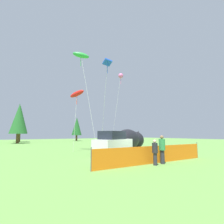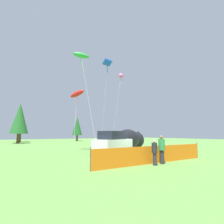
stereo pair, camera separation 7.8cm
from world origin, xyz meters
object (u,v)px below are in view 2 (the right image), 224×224
Objects in this scene: kite_green_fish at (81,56)px; spectator_in_white_shirt at (155,151)px; spectator_in_grey_shirt at (162,148)px; kite_pink_octopus at (121,76)px; inflatable_cat at (130,140)px; parked_car at (113,144)px; folding_chair at (152,149)px; kite_blue_box at (107,65)px; kite_red_lizard at (77,94)px.

spectator_in_white_shirt is at bearing -84.69° from kite_green_fish.
kite_pink_octopus reaches higher than spectator_in_grey_shirt.
kite_green_fish reaches higher than inflatable_cat.
spectator_in_white_shirt is (-0.48, -5.49, -0.21)m from parked_car.
folding_chair is 12.95m from kite_pink_octopus.
kite_blue_box is at bearing -27.88° from folding_chair.
kite_blue_box is (0.79, 8.26, 8.93)m from spectator_in_grey_shirt.
folding_chair is 10.88m from kite_red_lizard.
kite_blue_box reaches higher than inflatable_cat.
kite_green_fish is (-1.76, 9.91, 9.99)m from spectator_in_grey_shirt.
kite_red_lizard is (-1.46, 11.58, 5.80)m from spectator_in_grey_shirt.
kite_green_fish reaches higher than parked_car.
spectator_in_grey_shirt is (0.35, -5.38, -0.06)m from parked_car.
kite_pink_octopus is at bearing 5.53° from kite_red_lizard.
kite_pink_octopus is at bearing 41.60° from inflatable_cat.
spectator_in_grey_shirt is 0.85m from spectator_in_white_shirt.
kite_green_fish is at bearing -20.61° from folding_chair.
parked_car is 6.47m from inflatable_cat.
kite_pink_octopus is at bearing 64.90° from spectator_in_grey_shirt.
parked_car is 11.00m from kite_green_fish.
kite_green_fish reaches higher than kite_blue_box.
inflatable_cat reaches higher than folding_chair.
spectator_in_white_shirt is 0.22× the size of kite_red_lizard.
spectator_in_white_shirt is at bearing 68.72° from folding_chair.
inflatable_cat is (5.19, 3.87, 0.09)m from parked_car.
spectator_in_grey_shirt is at bearing -95.45° from kite_blue_box.
kite_pink_octopus is (6.10, 6.90, 9.53)m from parked_car.
inflatable_cat is at bearing -78.49° from folding_chair.
inflatable_cat is 4.24× the size of spectator_in_white_shirt.
inflatable_cat is at bearing 58.79° from spectator_in_white_shirt.
spectator_in_white_shirt is 17.08m from kite_pink_octopus.
spectator_in_grey_shirt is 1.17× the size of spectator_in_white_shirt.
spectator_in_grey_shirt is 16.61m from kite_pink_octopus.
kite_blue_box reaches higher than kite_red_lizard.
spectator_in_grey_shirt is at bearing 7.64° from spectator_in_white_shirt.
folding_chair is at bearing -34.13° from parked_car.
folding_chair is 0.08× the size of kite_green_fish.
kite_green_fish is at bearing 100.06° from spectator_in_grey_shirt.
folding_chair is 6.49m from spectator_in_white_shirt.
spectator_in_grey_shirt is at bearing -107.71° from parked_car.
parked_car is 5.03× the size of folding_chair.
parked_car is 8.53m from kite_red_lizard.
spectator_in_white_shirt is 13.14m from kite_red_lizard.
kite_pink_octopus is 8.17m from kite_red_lizard.
kite_pink_octopus is (4.96, 4.02, 0.66)m from kite_blue_box.
kite_green_fish is at bearing -162.47° from kite_pink_octopus.
folding_chair is at bearing -104.15° from kite_pink_octopus.
parked_car is at bearing -111.52° from kite_blue_box.
kite_pink_octopus is (6.58, 12.39, 9.74)m from spectator_in_white_shirt.
kite_green_fish reaches higher than spectator_in_white_shirt.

